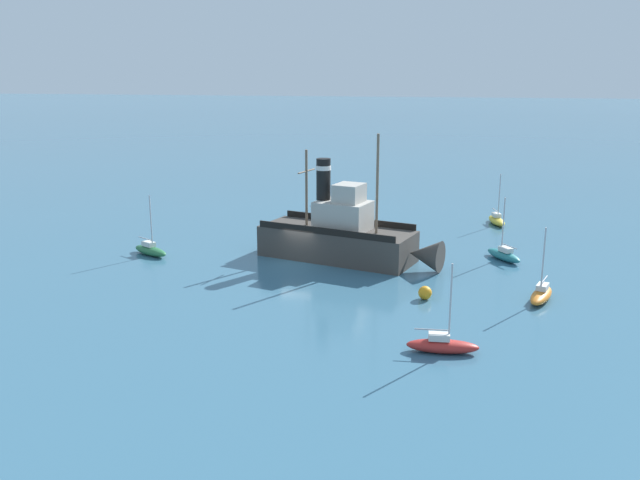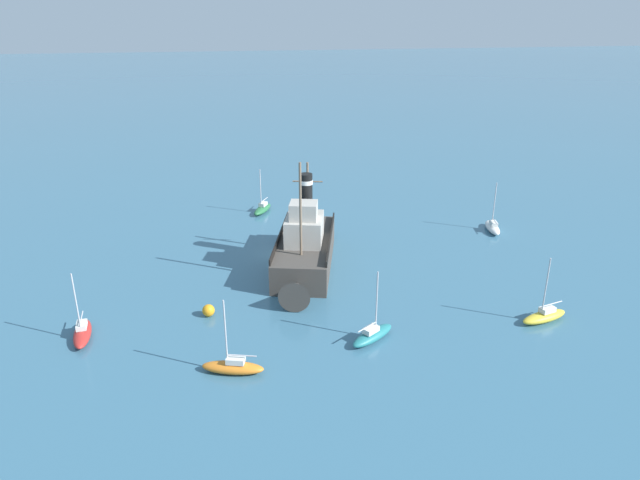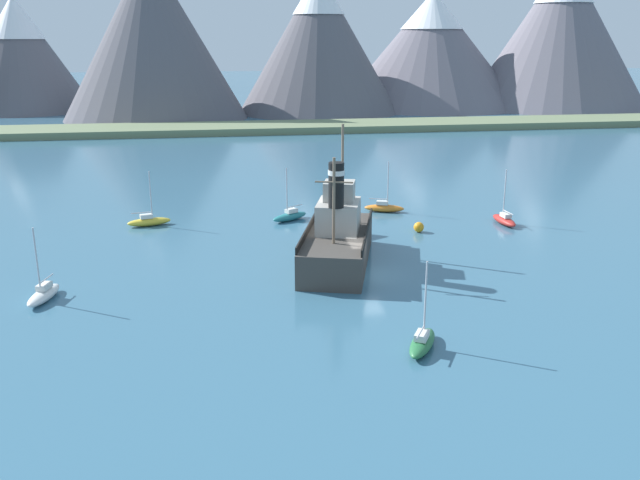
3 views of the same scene
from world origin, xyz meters
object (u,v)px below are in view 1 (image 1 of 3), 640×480
Objects in this scene: sailboat_red at (442,345)px; sailboat_orange at (541,294)px; sailboat_teal at (504,255)px; sailboat_white at (329,203)px; old_tugboat at (344,237)px; mooring_buoy at (425,293)px; sailboat_green at (150,250)px; sailboat_yellow at (497,220)px.

sailboat_orange is (-9.53, 6.10, 0.00)m from sailboat_red.
sailboat_white is (-17.77, -17.05, 0.00)m from sailboat_teal.
sailboat_orange is (7.09, 14.00, -1.40)m from old_tugboat.
sailboat_orange is 7.46m from mooring_buoy.
sailboat_white is at bearing 153.93° from sailboat_green.
sailboat_orange is at bearing 147.37° from sailboat_red.
sailboat_orange is 1.00× the size of sailboat_white.
sailboat_red is 8.43m from mooring_buoy.
old_tugboat is 20.61m from sailboat_white.
sailboat_green is 5.51× the size of mooring_buoy.
sailboat_yellow and sailboat_green have the same top height.
old_tugboat reaches higher than sailboat_green.
mooring_buoy is (10.51, -5.63, 0.02)m from sailboat_teal.
sailboat_yellow is at bearing 140.02° from old_tugboat.
sailboat_green is at bearing -59.28° from sailboat_yellow.
sailboat_orange is 5.51× the size of mooring_buoy.
sailboat_white is at bearing -106.72° from sailboat_yellow.
sailboat_orange is (5.36, 29.41, 0.00)m from sailboat_green.
sailboat_teal is at bearing 166.94° from sailboat_red.
sailboat_white is (-5.17, -17.21, 0.00)m from sailboat_yellow.
sailboat_teal is 1.00× the size of sailboat_green.
old_tugboat reaches higher than sailboat_orange.
sailboat_teal is 9.47m from sailboat_orange.
old_tugboat is 16.61× the size of mooring_buoy.
sailboat_yellow is 1.00× the size of sailboat_green.
mooring_buoy is at bearing 73.42° from sailboat_green.
mooring_buoy is at bearing -14.07° from sailboat_yellow.
sailboat_red is 38.75m from sailboat_white.
sailboat_red is 11.32m from sailboat_orange.
sailboat_teal is (-2.23, 12.27, -1.40)m from old_tugboat.
sailboat_teal is 1.00× the size of sailboat_red.
sailboat_teal is at bearing 98.12° from sailboat_green.
sailboat_teal is 27.96m from sailboat_green.
sailboat_orange is (21.91, 1.57, 0.00)m from sailboat_yellow.
old_tugboat reaches higher than sailboat_teal.
sailboat_green is at bearing -81.88° from sailboat_teal.
sailboat_teal and sailboat_red have the same top height.
sailboat_orange is 32.96m from sailboat_white.
sailboat_yellow is 1.00× the size of sailboat_orange.
mooring_buoy is at bearing -28.17° from sailboat_teal.
sailboat_teal and sailboat_green have the same top height.
sailboat_teal and sailboat_orange have the same top height.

